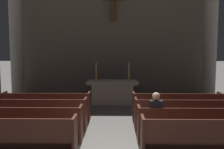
% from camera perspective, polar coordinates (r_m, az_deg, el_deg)
% --- Properties ---
extents(pew_left_row_1, '(2.94, 0.50, 0.95)m').
position_cam_1_polar(pew_left_row_1, '(6.36, -21.40, -12.57)').
color(pew_left_row_1, '#4C2319').
rests_on(pew_left_row_1, ground).
extents(pew_left_row_2, '(2.94, 0.50, 0.95)m').
position_cam_1_polar(pew_left_row_2, '(7.27, -18.31, -10.12)').
color(pew_left_row_2, '#4C2319').
rests_on(pew_left_row_2, ground).
extents(pew_left_row_3, '(2.94, 0.50, 0.95)m').
position_cam_1_polar(pew_left_row_3, '(8.20, -15.95, -8.21)').
color(pew_left_row_3, '#4C2319').
rests_on(pew_left_row_3, ground).
extents(pew_left_row_4, '(2.94, 0.50, 0.95)m').
position_cam_1_polar(pew_left_row_4, '(9.15, -14.10, -6.68)').
color(pew_left_row_4, '#4C2319').
rests_on(pew_left_row_4, ground).
extents(pew_right_row_1, '(2.94, 0.50, 0.95)m').
position_cam_1_polar(pew_right_row_1, '(6.24, 20.31, -12.89)').
color(pew_right_row_1, '#4C2319').
rests_on(pew_right_row_1, ground).
extents(pew_right_row_2, '(2.94, 0.50, 0.95)m').
position_cam_1_polar(pew_right_row_2, '(7.16, 17.59, -10.34)').
color(pew_right_row_2, '#4C2319').
rests_on(pew_right_row_2, ground).
extents(pew_right_row_3, '(2.94, 0.50, 0.95)m').
position_cam_1_polar(pew_right_row_3, '(8.11, 15.53, -8.36)').
color(pew_right_row_3, '#4C2319').
rests_on(pew_right_row_3, ground).
extents(pew_right_row_4, '(2.94, 0.50, 0.95)m').
position_cam_1_polar(pew_right_row_4, '(9.07, 13.91, -6.79)').
color(pew_right_row_4, '#4C2319').
rests_on(pew_right_row_4, ground).
extents(column_left_third, '(0.93, 0.93, 7.51)m').
position_cam_1_polar(column_left_third, '(13.02, -20.17, 10.98)').
color(column_left_third, '#ADA89E').
rests_on(column_left_third, ground).
extents(column_right_third, '(0.93, 0.93, 7.51)m').
position_cam_1_polar(column_right_third, '(12.90, 20.70, 11.01)').
color(column_right_third, '#ADA89E').
rests_on(column_right_third, ground).
extents(altar, '(2.20, 0.90, 1.01)m').
position_cam_1_polar(altar, '(11.35, 0.10, -3.75)').
color(altar, '#A8A399').
rests_on(altar, ground).
extents(candlestick_left, '(0.16, 0.16, 0.79)m').
position_cam_1_polar(candlestick_left, '(11.28, -3.46, -0.05)').
color(candlestick_left, '#B79338').
rests_on(candlestick_left, altar).
extents(candlestick_right, '(0.16, 0.16, 0.79)m').
position_cam_1_polar(candlestick_right, '(11.26, 3.66, -0.06)').
color(candlestick_right, '#B79338').
rests_on(candlestick_right, altar).
extents(apse_with_cross, '(9.87, 0.46, 8.35)m').
position_cam_1_polar(apse_with_cross, '(13.53, 0.25, 13.33)').
color(apse_with_cross, '#706656').
rests_on(apse_with_cross, ground).
extents(lone_worshipper, '(0.32, 0.43, 1.32)m').
position_cam_1_polar(lone_worshipper, '(6.92, 9.40, -8.85)').
color(lone_worshipper, '#26262B').
rests_on(lone_worshipper, ground).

